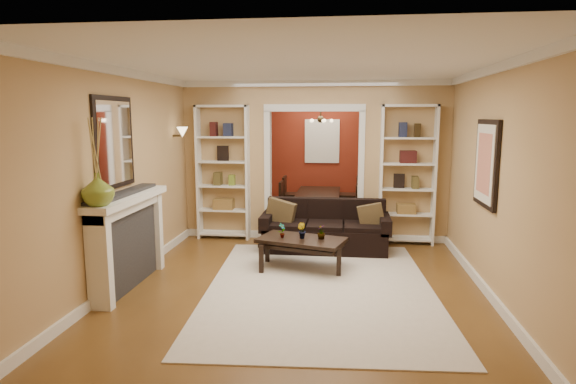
# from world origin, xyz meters

# --- Properties ---
(floor) EXTENTS (8.00, 8.00, 0.00)m
(floor) POSITION_xyz_m (0.00, 0.00, 0.00)
(floor) COLOR brown
(floor) RESTS_ON ground
(ceiling) EXTENTS (8.00, 8.00, 0.00)m
(ceiling) POSITION_xyz_m (0.00, 0.00, 2.70)
(ceiling) COLOR white
(ceiling) RESTS_ON ground
(wall_back) EXTENTS (8.00, 0.00, 8.00)m
(wall_back) POSITION_xyz_m (0.00, 4.00, 1.35)
(wall_back) COLOR tan
(wall_back) RESTS_ON ground
(wall_front) EXTENTS (8.00, 0.00, 8.00)m
(wall_front) POSITION_xyz_m (0.00, -4.00, 1.35)
(wall_front) COLOR tan
(wall_front) RESTS_ON ground
(wall_left) EXTENTS (0.00, 8.00, 8.00)m
(wall_left) POSITION_xyz_m (-2.25, 0.00, 1.35)
(wall_left) COLOR tan
(wall_left) RESTS_ON ground
(wall_right) EXTENTS (0.00, 8.00, 8.00)m
(wall_right) POSITION_xyz_m (2.25, 0.00, 1.35)
(wall_right) COLOR tan
(wall_right) RESTS_ON ground
(partition_wall) EXTENTS (4.50, 0.15, 2.70)m
(partition_wall) POSITION_xyz_m (0.00, 1.20, 1.35)
(partition_wall) COLOR tan
(partition_wall) RESTS_ON floor
(red_back_panel) EXTENTS (4.44, 0.04, 2.64)m
(red_back_panel) POSITION_xyz_m (0.00, 3.97, 1.32)
(red_back_panel) COLOR maroon
(red_back_panel) RESTS_ON floor
(dining_window) EXTENTS (0.78, 0.03, 0.98)m
(dining_window) POSITION_xyz_m (0.00, 3.93, 1.55)
(dining_window) COLOR #8CA5CC
(dining_window) RESTS_ON wall_back
(area_rug) EXTENTS (2.98, 4.02, 0.01)m
(area_rug) POSITION_xyz_m (0.25, -1.29, 0.01)
(area_rug) COLOR beige
(area_rug) RESTS_ON floor
(sofa) EXTENTS (2.01, 0.87, 0.79)m
(sofa) POSITION_xyz_m (0.24, 0.45, 0.39)
(sofa) COLOR black
(sofa) RESTS_ON floor
(pillow_left) EXTENTS (0.47, 0.23, 0.45)m
(pillow_left) POSITION_xyz_m (-0.48, 0.43, 0.61)
(pillow_left) COLOR brown
(pillow_left) RESTS_ON sofa
(pillow_right) EXTENTS (0.38, 0.11, 0.38)m
(pillow_right) POSITION_xyz_m (0.95, 0.43, 0.57)
(pillow_right) COLOR brown
(pillow_right) RESTS_ON sofa
(coffee_table) EXTENTS (1.29, 0.93, 0.44)m
(coffee_table) POSITION_xyz_m (-0.05, -0.56, 0.22)
(coffee_table) COLOR black
(coffee_table) RESTS_ON floor
(plant_left) EXTENTS (0.12, 0.13, 0.21)m
(plant_left) POSITION_xyz_m (-0.32, -0.56, 0.54)
(plant_left) COLOR #336626
(plant_left) RESTS_ON coffee_table
(plant_center) EXTENTS (0.15, 0.15, 0.22)m
(plant_center) POSITION_xyz_m (-0.05, -0.56, 0.55)
(plant_center) COLOR #336626
(plant_center) RESTS_ON coffee_table
(plant_right) EXTENTS (0.12, 0.12, 0.20)m
(plant_right) POSITION_xyz_m (0.22, -0.56, 0.54)
(plant_right) COLOR #336626
(plant_right) RESTS_ON coffee_table
(bookshelf_left) EXTENTS (0.90, 0.30, 2.30)m
(bookshelf_left) POSITION_xyz_m (-1.55, 1.03, 1.15)
(bookshelf_left) COLOR white
(bookshelf_left) RESTS_ON floor
(bookshelf_right) EXTENTS (0.90, 0.30, 2.30)m
(bookshelf_right) POSITION_xyz_m (1.55, 1.03, 1.15)
(bookshelf_right) COLOR white
(bookshelf_right) RESTS_ON floor
(fireplace) EXTENTS (0.32, 1.70, 1.16)m
(fireplace) POSITION_xyz_m (-2.09, -1.50, 0.58)
(fireplace) COLOR white
(fireplace) RESTS_ON floor
(vase) EXTENTS (0.34, 0.34, 0.36)m
(vase) POSITION_xyz_m (-2.09, -2.20, 1.34)
(vase) COLOR olive
(vase) RESTS_ON fireplace
(mirror) EXTENTS (0.03, 0.95, 1.10)m
(mirror) POSITION_xyz_m (-2.23, -1.50, 1.80)
(mirror) COLOR silver
(mirror) RESTS_ON wall_left
(wall_sconce) EXTENTS (0.18, 0.18, 0.22)m
(wall_sconce) POSITION_xyz_m (-2.15, 0.55, 1.83)
(wall_sconce) COLOR #FFE0A5
(wall_sconce) RESTS_ON wall_left
(framed_art) EXTENTS (0.04, 0.85, 1.05)m
(framed_art) POSITION_xyz_m (2.21, -1.00, 1.55)
(framed_art) COLOR black
(framed_art) RESTS_ON wall_right
(dining_table) EXTENTS (1.58, 0.88, 0.56)m
(dining_table) POSITION_xyz_m (0.02, 2.88, 0.28)
(dining_table) COLOR black
(dining_table) RESTS_ON floor
(dining_chair_nw) EXTENTS (0.52, 0.52, 0.82)m
(dining_chair_nw) POSITION_xyz_m (-0.53, 2.58, 0.41)
(dining_chair_nw) COLOR black
(dining_chair_nw) RESTS_ON floor
(dining_chair_ne) EXTENTS (0.47, 0.47, 0.78)m
(dining_chair_ne) POSITION_xyz_m (0.57, 2.58, 0.39)
(dining_chair_ne) COLOR black
(dining_chair_ne) RESTS_ON floor
(dining_chair_sw) EXTENTS (0.56, 0.56, 0.85)m
(dining_chair_sw) POSITION_xyz_m (-0.53, 3.18, 0.43)
(dining_chair_sw) COLOR black
(dining_chair_sw) RESTS_ON floor
(dining_chair_se) EXTENTS (0.55, 0.55, 0.88)m
(dining_chair_se) POSITION_xyz_m (0.57, 3.18, 0.44)
(dining_chair_se) COLOR black
(dining_chair_se) RESTS_ON floor
(chandelier) EXTENTS (0.50, 0.50, 0.30)m
(chandelier) POSITION_xyz_m (0.00, 2.70, 2.02)
(chandelier) COLOR #362B18
(chandelier) RESTS_ON ceiling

